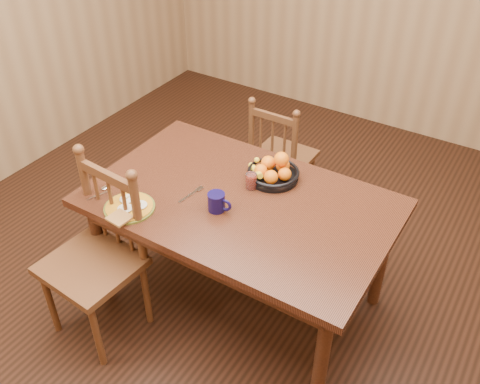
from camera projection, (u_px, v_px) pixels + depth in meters
The scene contains 10 objects.
room at pixel (240, 97), 2.46m from camera, with size 4.52×5.02×2.72m.
dining_table at pixel (240, 212), 2.87m from camera, with size 1.60×1.00×0.75m.
chair_far at pixel (281, 157), 3.74m from camera, with size 0.40×0.38×0.87m.
chair_near at pixel (97, 258), 2.83m from camera, with size 0.50×0.48×1.03m.
breakfast_plate at pixel (129, 208), 2.75m from camera, with size 0.26×0.29×0.04m.
fork at pixel (192, 193), 2.86m from camera, with size 0.04×0.18×0.00m.
spoon at pixel (102, 190), 2.88m from camera, with size 0.06×0.16×0.01m.
coffee_mug at pixel (217, 202), 2.72m from camera, with size 0.13×0.09×0.10m.
juice_glass at pixel (251, 181), 2.88m from camera, with size 0.06×0.06×0.09m.
fruit_bowl at pixel (273, 171), 2.95m from camera, with size 0.29×0.29×0.17m.
Camera 1 is at (1.18, -1.89, 2.48)m, focal length 40.00 mm.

